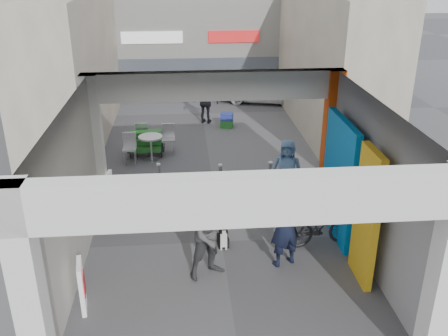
{
  "coord_description": "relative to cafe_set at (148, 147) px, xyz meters",
  "views": [
    {
      "loc": [
        -0.79,
        -9.84,
        6.13
      ],
      "look_at": [
        0.14,
        1.0,
        1.41
      ],
      "focal_mm": 40.0,
      "sensor_mm": 36.0,
      "label": 1
    }
  ],
  "objects": [
    {
      "name": "ground",
      "position": [
        1.96,
        -5.39,
        -0.35
      ],
      "size": [
        90.0,
        90.0,
        0.0
      ],
      "primitive_type": "plane",
      "color": "#505055",
      "rests_on": "ground"
    },
    {
      "name": "arcade_canopy",
      "position": [
        2.5,
        -6.21,
        1.96
      ],
      "size": [
        6.4,
        6.45,
        6.4
      ],
      "color": "silver",
      "rests_on": "ground"
    },
    {
      "name": "far_building",
      "position": [
        1.96,
        8.6,
        3.65
      ],
      "size": [
        18.0,
        4.08,
        8.0
      ],
      "color": "white",
      "rests_on": "ground"
    },
    {
      "name": "plaza_bldg_left",
      "position": [
        -2.54,
        2.11,
        2.15
      ],
      "size": [
        2.0,
        9.0,
        5.0
      ],
      "primitive_type": "cube",
      "color": "#C1B5A0",
      "rests_on": "ground"
    },
    {
      "name": "plaza_bldg_right",
      "position": [
        6.46,
        2.11,
        2.15
      ],
      "size": [
        2.0,
        9.0,
        5.0
      ],
      "primitive_type": "cube",
      "color": "#C1B5A0",
      "rests_on": "ground"
    },
    {
      "name": "bollard_left",
      "position": [
        0.47,
        -2.81,
        0.1
      ],
      "size": [
        0.09,
        0.09,
        0.9
      ],
      "primitive_type": "cylinder",
      "color": "gray",
      "rests_on": "ground"
    },
    {
      "name": "bollard_center",
      "position": [
        2.11,
        -3.17,
        0.14
      ],
      "size": [
        0.09,
        0.09,
        0.97
      ],
      "primitive_type": "cylinder",
      "color": "gray",
      "rests_on": "ground"
    },
    {
      "name": "bollard_right",
      "position": [
        3.46,
        -3.12,
        0.14
      ],
      "size": [
        0.09,
        0.09,
        0.98
      ],
      "primitive_type": "cylinder",
      "color": "gray",
      "rests_on": "ground"
    },
    {
      "name": "advert_board_near",
      "position": [
        -0.78,
        -7.51,
        0.16
      ],
      "size": [
        0.18,
        0.56,
        1.0
      ],
      "rotation": [
        0.0,
        0.0,
        0.17
      ],
      "color": "white",
      "rests_on": "ground"
    },
    {
      "name": "advert_board_far",
      "position": [
        -0.78,
        -3.56,
        0.16
      ],
      "size": [
        0.17,
        0.56,
        1.0
      ],
      "rotation": [
        0.0,
        0.0,
        -0.16
      ],
      "color": "white",
      "rests_on": "ground"
    },
    {
      "name": "cafe_set",
      "position": [
        0.0,
        0.0,
        0.0
      ],
      "size": [
        1.61,
        1.3,
        0.98
      ],
      "rotation": [
        0.0,
        0.0,
        0.37
      ],
      "color": "#B2B2B7",
      "rests_on": "ground"
    },
    {
      "name": "produce_stand",
      "position": [
        -0.06,
        0.13,
        -0.03
      ],
      "size": [
        1.19,
        0.64,
        0.78
      ],
      "rotation": [
        0.0,
        0.0,
        0.06
      ],
      "color": "black",
      "rests_on": "ground"
    },
    {
      "name": "crate_stack",
      "position": [
        2.82,
        2.74,
        -0.07
      ],
      "size": [
        0.52,
        0.45,
        0.56
      ],
      "rotation": [
        0.0,
        0.0,
        -0.26
      ],
      "color": "#18571F",
      "rests_on": "ground"
    },
    {
      "name": "border_collie",
      "position": [
        1.98,
        -5.62,
        -0.09
      ],
      "size": [
        0.24,
        0.46,
        0.64
      ],
      "rotation": [
        0.0,
        0.0,
        0.09
      ],
      "color": "black",
      "rests_on": "ground"
    },
    {
      "name": "man_with_dog",
      "position": [
        3.2,
        -6.38,
        0.62
      ],
      "size": [
        0.83,
        0.7,
        1.93
      ],
      "primitive_type": "imported",
      "rotation": [
        0.0,
        0.0,
        3.55
      ],
      "color": "black",
      "rests_on": "ground"
    },
    {
      "name": "man_back_turned",
      "position": [
        1.66,
        -6.63,
        0.63
      ],
      "size": [
        1.17,
        1.07,
        1.94
      ],
      "primitive_type": "imported",
      "rotation": [
        0.0,
        0.0,
        0.44
      ],
      "color": "#404143",
      "rests_on": "ground"
    },
    {
      "name": "man_elderly",
      "position": [
        3.84,
        -3.4,
        0.51
      ],
      "size": [
        0.94,
        0.73,
        1.7
      ],
      "primitive_type": "imported",
      "rotation": [
        0.0,
        0.0,
        -0.25
      ],
      "color": "#5274A0",
      "rests_on": "ground"
    },
    {
      "name": "man_crates",
      "position": [
        2.07,
        3.36,
        0.49
      ],
      "size": [
        1.06,
        0.73,
        1.68
      ],
      "primitive_type": "imported",
      "rotation": [
        0.0,
        0.0,
        2.77
      ],
      "color": "black",
      "rests_on": "ground"
    },
    {
      "name": "bicycle_front",
      "position": [
        3.96,
        -4.46,
        0.16
      ],
      "size": [
        2.02,
        1.01,
        1.01
      ],
      "primitive_type": "imported",
      "rotation": [
        0.0,
        0.0,
        1.75
      ],
      "color": "black",
      "rests_on": "ground"
    },
    {
      "name": "bicycle_rear",
      "position": [
        4.18,
        -5.73,
        0.16
      ],
      "size": [
        1.74,
        0.69,
        1.02
      ],
      "primitive_type": "imported",
      "rotation": [
        0.0,
        0.0,
        1.7
      ],
      "color": "black",
      "rests_on": "ground"
    },
    {
      "name": "white_van",
      "position": [
        4.74,
        6.11,
        0.32
      ],
      "size": [
        4.22,
        2.61,
        1.34
      ],
      "primitive_type": "imported",
      "rotation": [
        0.0,
        0.0,
        1.29
      ],
      "color": "silver",
      "rests_on": "ground"
    }
  ]
}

